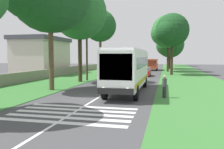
# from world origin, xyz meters

# --- Properties ---
(ground) EXTENTS (160.00, 160.00, 0.00)m
(ground) POSITION_xyz_m (0.00, 0.00, 0.00)
(ground) COLOR #424244
(grass_verge_left) EXTENTS (120.00, 8.00, 0.04)m
(grass_verge_left) POSITION_xyz_m (15.00, 8.20, 0.02)
(grass_verge_left) COLOR #387533
(grass_verge_left) RESTS_ON ground
(grass_verge_right) EXTENTS (120.00, 8.00, 0.04)m
(grass_verge_right) POSITION_xyz_m (15.00, -8.20, 0.02)
(grass_verge_right) COLOR #387533
(grass_verge_right) RESTS_ON ground
(centre_line) EXTENTS (110.00, 0.16, 0.01)m
(centre_line) POSITION_xyz_m (15.00, 0.00, 0.00)
(centre_line) COLOR silver
(centre_line) RESTS_ON ground
(coach_bus) EXTENTS (11.16, 2.62, 3.73)m
(coach_bus) POSITION_xyz_m (3.28, -1.80, 2.15)
(coach_bus) COLOR white
(coach_bus) RESTS_ON ground
(zebra_crossing) EXTENTS (4.05, 6.80, 0.01)m
(zebra_crossing) POSITION_xyz_m (-5.27, 0.00, 0.00)
(zebra_crossing) COLOR silver
(zebra_crossing) RESTS_ON ground
(trailing_car_0) EXTENTS (4.30, 1.78, 1.43)m
(trailing_car_0) POSITION_xyz_m (20.66, -1.72, 0.67)
(trailing_car_0) COLOR #B21E1E
(trailing_car_0) RESTS_ON ground
(trailing_car_1) EXTENTS (4.30, 1.78, 1.43)m
(trailing_car_1) POSITION_xyz_m (29.81, 1.93, 0.67)
(trailing_car_1) COLOR #B7A893
(trailing_car_1) RESTS_ON ground
(trailing_minibus_0) EXTENTS (6.00, 2.14, 2.53)m
(trailing_minibus_0) POSITION_xyz_m (36.91, -2.08, 1.55)
(trailing_minibus_0) COLOR #CC4C33
(trailing_minibus_0) RESTS_ON ground
(roadside_tree_left_1) EXTENTS (7.90, 6.54, 11.62)m
(roadside_tree_left_1) POSITION_xyz_m (10.31, 5.35, 8.20)
(roadside_tree_left_1) COLOR #3D2D1E
(roadside_tree_left_1) RESTS_ON grass_verge_left
(roadside_tree_left_2) EXTENTS (6.29, 5.47, 11.04)m
(roadside_tree_left_2) POSITION_xyz_m (22.19, 6.21, 8.20)
(roadside_tree_left_2) COLOR brown
(roadside_tree_left_2) RESTS_ON grass_verge_left
(roadside_tree_right_0) EXTENTS (7.95, 7.07, 12.38)m
(roadside_tree_right_0) POSITION_xyz_m (61.50, -5.72, 8.73)
(roadside_tree_right_0) COLOR #4C3826
(roadside_tree_right_0) RESTS_ON grass_verge_right
(roadside_tree_right_1) EXTENTS (6.66, 5.55, 10.25)m
(roadside_tree_right_1) POSITION_xyz_m (23.86, -5.77, 7.35)
(roadside_tree_right_1) COLOR #3D2D1E
(roadside_tree_right_1) RESTS_ON grass_verge_right
(roadside_tree_right_2) EXTENTS (8.05, 6.76, 9.51)m
(roadside_tree_right_2) POSITION_xyz_m (43.29, -5.75, 5.99)
(roadside_tree_right_2) COLOR #3D2D1E
(roadside_tree_right_2) RESTS_ON grass_verge_right
(roadside_tree_right_3) EXTENTS (8.37, 6.83, 11.54)m
(roadside_tree_right_3) POSITION_xyz_m (32.58, -5.15, 7.97)
(roadside_tree_right_3) COLOR #3D2D1E
(roadside_tree_right_3) RESTS_ON grass_verge_right
(utility_pole) EXTENTS (0.24, 1.40, 8.61)m
(utility_pole) POSITION_xyz_m (11.68, 4.91, 4.49)
(utility_pole) COLOR #473828
(utility_pole) RESTS_ON grass_verge_left
(roadside_wall) EXTENTS (70.00, 0.40, 1.26)m
(roadside_wall) POSITION_xyz_m (20.00, 11.60, 0.67)
(roadside_wall) COLOR gray
(roadside_wall) RESTS_ON grass_verge_left
(roadside_building) EXTENTS (10.79, 6.88, 6.46)m
(roadside_building) POSITION_xyz_m (20.57, 16.23, 3.28)
(roadside_building) COLOR beige
(roadside_building) RESTS_ON ground
(pedestrian) EXTENTS (0.34, 0.34, 1.69)m
(pedestrian) POSITION_xyz_m (0.71, -4.91, 0.91)
(pedestrian) COLOR #26262D
(pedestrian) RESTS_ON grass_verge_right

